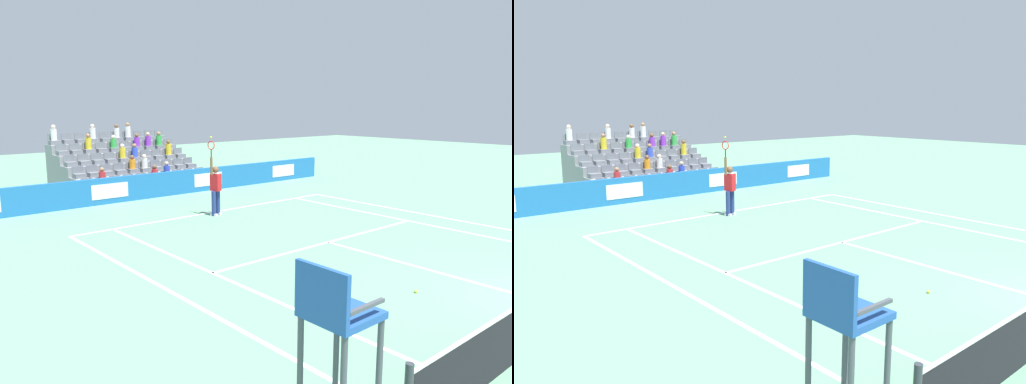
{
  "view_description": "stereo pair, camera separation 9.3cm",
  "coord_description": "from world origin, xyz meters",
  "views": [
    {
      "loc": [
        10.57,
        2.77,
        3.93
      ],
      "look_at": [
        0.19,
        -9.4,
        1.1
      ],
      "focal_mm": 34.6,
      "sensor_mm": 36.0,
      "label": 1
    },
    {
      "loc": [
        10.5,
        2.83,
        3.93
      ],
      "look_at": [
        0.19,
        -9.4,
        1.1
      ],
      "focal_mm": 34.6,
      "sensor_mm": 36.0,
      "label": 2
    }
  ],
  "objects": [
    {
      "name": "loose_tennis_ball",
      "position": [
        1.55,
        -2.58,
        0.03
      ],
      "size": [
        0.07,
        0.07,
        0.07
      ],
      "primitive_type": "sphere",
      "color": "#D1E533",
      "rests_on": "ground"
    },
    {
      "name": "tennis_player",
      "position": [
        0.39,
        -11.4,
        0.99
      ],
      "size": [
        0.54,
        0.41,
        2.85
      ],
      "color": "navy",
      "rests_on": "ground"
    },
    {
      "name": "line_baseline",
      "position": [
        0.0,
        -11.89,
        0.0
      ],
      "size": [
        10.97,
        0.1,
        0.01
      ],
      "primitive_type": "cube",
      "color": "white",
      "rests_on": "ground"
    },
    {
      "name": "line_singles_sideline_right",
      "position": [
        -4.12,
        -5.95,
        0.0
      ],
      "size": [
        0.1,
        11.89,
        0.01
      ],
      "primitive_type": "cube",
      "color": "white",
      "rests_on": "ground"
    },
    {
      "name": "sponsor_barrier",
      "position": [
        -0.0,
        -15.95,
        0.53
      ],
      "size": [
        19.17,
        0.22,
        1.06
      ],
      "color": "#1E66AD",
      "rests_on": "ground"
    },
    {
      "name": "line_doubles_sideline_right",
      "position": [
        -5.49,
        -5.95,
        0.0
      ],
      "size": [
        0.1,
        11.89,
        0.01
      ],
      "primitive_type": "cube",
      "color": "white",
      "rests_on": "ground"
    },
    {
      "name": "line_service",
      "position": [
        0.0,
        -6.4,
        0.0
      ],
      "size": [
        8.23,
        0.1,
        0.01
      ],
      "primitive_type": "cube",
      "color": "white",
      "rests_on": "ground"
    },
    {
      "name": "line_singles_sideline_left",
      "position": [
        4.12,
        -5.95,
        0.0
      ],
      "size": [
        0.1,
        11.89,
        0.01
      ],
      "primitive_type": "cube",
      "color": "white",
      "rests_on": "ground"
    },
    {
      "name": "umpire_chair",
      "position": [
        6.76,
        -0.39,
        1.52
      ],
      "size": [
        0.7,
        0.7,
        2.34
      ],
      "color": "#474C54",
      "rests_on": "ground"
    },
    {
      "name": "line_centre_mark",
      "position": [
        0.0,
        -11.79,
        0.0
      ],
      "size": [
        0.1,
        0.2,
        0.01
      ],
      "primitive_type": "cube",
      "color": "white",
      "rests_on": "ground"
    },
    {
      "name": "line_doubles_sideline_left",
      "position": [
        5.49,
        -5.95,
        0.0
      ],
      "size": [
        0.1,
        11.89,
        0.01
      ],
      "primitive_type": "cube",
      "color": "white",
      "rests_on": "ground"
    },
    {
      "name": "stadium_stand",
      "position": [
        -0.0,
        -19.51,
        0.83
      ],
      "size": [
        6.2,
        4.75,
        3.04
      ],
      "color": "gray",
      "rests_on": "ground"
    },
    {
      "name": "line_centre_service",
      "position": [
        0.0,
        -3.2,
        0.0
      ],
      "size": [
        0.1,
        6.4,
        0.01
      ],
      "primitive_type": "cube",
      "color": "white",
      "rests_on": "ground"
    }
  ]
}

